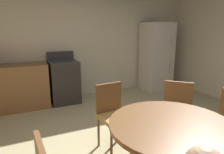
{
  "coord_description": "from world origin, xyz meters",
  "views": [
    {
      "loc": [
        -1.22,
        -1.86,
        1.55
      ],
      "look_at": [
        0.18,
        1.16,
        0.77
      ],
      "focal_mm": 31.61,
      "sensor_mm": 36.0,
      "label": 1
    }
  ],
  "objects_px": {
    "refrigerator": "(156,57)",
    "chair_north": "(113,112)",
    "dining_table": "(170,139)",
    "oven_range": "(64,81)",
    "chair_northeast": "(177,110)"
  },
  "relations": [
    {
      "from": "oven_range",
      "to": "refrigerator",
      "type": "relative_size",
      "value": 0.62
    },
    {
      "from": "oven_range",
      "to": "dining_table",
      "type": "distance_m",
      "value": 3.06
    },
    {
      "from": "dining_table",
      "to": "chair_northeast",
      "type": "bearing_deg",
      "value": 43.62
    },
    {
      "from": "dining_table",
      "to": "chair_north",
      "type": "bearing_deg",
      "value": 96.28
    },
    {
      "from": "refrigerator",
      "to": "chair_north",
      "type": "xyz_separation_m",
      "value": [
        -2.2,
        -2.0,
        -0.38
      ]
    },
    {
      "from": "dining_table",
      "to": "chair_north",
      "type": "height_order",
      "value": "chair_north"
    },
    {
      "from": "oven_range",
      "to": "dining_table",
      "type": "bearing_deg",
      "value": -83.71
    },
    {
      "from": "chair_north",
      "to": "dining_table",
      "type": "bearing_deg",
      "value": 0.0
    },
    {
      "from": "oven_range",
      "to": "chair_north",
      "type": "bearing_deg",
      "value": -83.7
    },
    {
      "from": "oven_range",
      "to": "refrigerator",
      "type": "bearing_deg",
      "value": -1.27
    },
    {
      "from": "chair_northeast",
      "to": "refrigerator",
      "type": "bearing_deg",
      "value": -164.59
    },
    {
      "from": "chair_northeast",
      "to": "oven_range",
      "type": "bearing_deg",
      "value": -109.67
    },
    {
      "from": "chair_north",
      "to": "chair_northeast",
      "type": "bearing_deg",
      "value": 63.67
    },
    {
      "from": "refrigerator",
      "to": "chair_north",
      "type": "height_order",
      "value": "refrigerator"
    },
    {
      "from": "chair_north",
      "to": "oven_range",
      "type": "bearing_deg",
      "value": -179.99
    }
  ]
}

